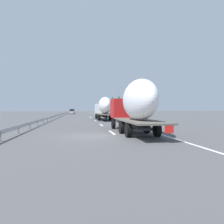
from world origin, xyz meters
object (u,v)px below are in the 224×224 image
car_red_compact (72,111)px  road_sign (106,109)px  car_silver_hatch (72,112)px  truck_lead (104,107)px  truck_trailing (135,104)px

car_red_compact → road_sign: road_sign is taller
car_silver_hatch → truck_lead: bearing=-170.6°
road_sign → car_silver_hatch: bearing=24.2°
truck_lead → road_sign: size_ratio=4.59×
truck_trailing → car_silver_hatch: (66.45, 7.42, -1.53)m
truck_trailing → car_red_compact: (78.41, 7.43, -1.49)m
truck_trailing → car_red_compact: 78.77m
car_red_compact → car_silver_hatch: bearing=-179.9°
truck_lead → car_silver_hatch: (44.78, 7.42, -1.47)m
road_sign → car_red_compact: bearing=16.6°
truck_trailing → car_silver_hatch: size_ratio=2.66×
truck_trailing → road_sign: 43.17m
truck_lead → road_sign: bearing=-8.3°
truck_trailing → car_red_compact: size_ratio=2.76×
truck_lead → road_sign: (21.37, -3.10, -0.36)m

